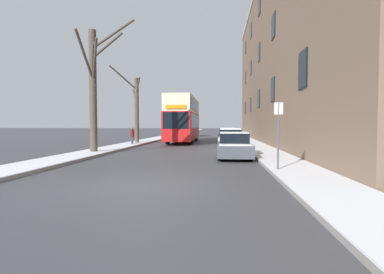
{
  "coord_description": "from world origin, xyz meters",
  "views": [
    {
      "loc": [
        2.49,
        -8.59,
        1.8
      ],
      "look_at": [
        0.12,
        16.84,
        0.78
      ],
      "focal_mm": 28.0,
      "sensor_mm": 36.0,
      "label": 1
    }
  ],
  "objects_px": {
    "bare_tree_left_1": "(136,108)",
    "parked_car_3": "(227,135)",
    "parked_car_2": "(228,137)",
    "bare_tree_left_0": "(94,85)",
    "parked_car_1": "(230,140)",
    "oncoming_van": "(192,129)",
    "parked_car_0": "(234,146)",
    "double_decker_bus": "(183,117)",
    "pedestrian_left_sidewalk": "(132,135)",
    "street_sign_post": "(278,133)"
  },
  "relations": [
    {
      "from": "parked_car_0",
      "to": "parked_car_1",
      "type": "relative_size",
      "value": 1.06
    },
    {
      "from": "parked_car_3",
      "to": "bare_tree_left_1",
      "type": "bearing_deg",
      "value": -143.51
    },
    {
      "from": "parked_car_2",
      "to": "pedestrian_left_sidewalk",
      "type": "distance_m",
      "value": 8.84
    },
    {
      "from": "parked_car_0",
      "to": "parked_car_1",
      "type": "bearing_deg",
      "value": 90.0
    },
    {
      "from": "double_decker_bus",
      "to": "parked_car_1",
      "type": "distance_m",
      "value": 10.01
    },
    {
      "from": "bare_tree_left_0",
      "to": "double_decker_bus",
      "type": "xyz_separation_m",
      "value": [
        3.93,
        13.04,
        -1.68
      ]
    },
    {
      "from": "bare_tree_left_1",
      "to": "oncoming_van",
      "type": "distance_m",
      "value": 20.59
    },
    {
      "from": "parked_car_2",
      "to": "pedestrian_left_sidewalk",
      "type": "bearing_deg",
      "value": -161.69
    },
    {
      "from": "pedestrian_left_sidewalk",
      "to": "street_sign_post",
      "type": "xyz_separation_m",
      "value": [
        9.77,
        -14.17,
        0.63
      ]
    },
    {
      "from": "parked_car_2",
      "to": "parked_car_3",
      "type": "distance_m",
      "value": 5.51
    },
    {
      "from": "double_decker_bus",
      "to": "street_sign_post",
      "type": "bearing_deg",
      "value": -73.16
    },
    {
      "from": "pedestrian_left_sidewalk",
      "to": "parked_car_0",
      "type": "bearing_deg",
      "value": 14.99
    },
    {
      "from": "double_decker_bus",
      "to": "pedestrian_left_sidewalk",
      "type": "distance_m",
      "value": 6.86
    },
    {
      "from": "parked_car_2",
      "to": "oncoming_van",
      "type": "relative_size",
      "value": 0.82
    },
    {
      "from": "oncoming_van",
      "to": "pedestrian_left_sidewalk",
      "type": "distance_m",
      "value": 22.37
    },
    {
      "from": "parked_car_0",
      "to": "street_sign_post",
      "type": "relative_size",
      "value": 1.68
    },
    {
      "from": "bare_tree_left_1",
      "to": "pedestrian_left_sidewalk",
      "type": "bearing_deg",
      "value": -84.33
    },
    {
      "from": "oncoming_van",
      "to": "bare_tree_left_1",
      "type": "bearing_deg",
      "value": -99.37
    },
    {
      "from": "double_decker_bus",
      "to": "oncoming_van",
      "type": "distance_m",
      "value": 16.79
    },
    {
      "from": "bare_tree_left_0",
      "to": "oncoming_van",
      "type": "height_order",
      "value": "bare_tree_left_0"
    },
    {
      "from": "bare_tree_left_1",
      "to": "oncoming_van",
      "type": "relative_size",
      "value": 1.45
    },
    {
      "from": "parked_car_1",
      "to": "parked_car_2",
      "type": "bearing_deg",
      "value": 90.0
    },
    {
      "from": "parked_car_0",
      "to": "parked_car_3",
      "type": "height_order",
      "value": "parked_car_3"
    },
    {
      "from": "oncoming_van",
      "to": "parked_car_3",
      "type": "bearing_deg",
      "value": -69.24
    },
    {
      "from": "double_decker_bus",
      "to": "parked_car_2",
      "type": "xyz_separation_m",
      "value": [
        4.55,
        -2.65,
        -1.95
      ]
    },
    {
      "from": "parked_car_1",
      "to": "pedestrian_left_sidewalk",
      "type": "height_order",
      "value": "pedestrian_left_sidewalk"
    },
    {
      "from": "parked_car_0",
      "to": "parked_car_2",
      "type": "height_order",
      "value": "parked_car_2"
    },
    {
      "from": "bare_tree_left_0",
      "to": "parked_car_0",
      "type": "relative_size",
      "value": 1.91
    },
    {
      "from": "double_decker_bus",
      "to": "pedestrian_left_sidewalk",
      "type": "relative_size",
      "value": 6.78
    },
    {
      "from": "bare_tree_left_0",
      "to": "pedestrian_left_sidewalk",
      "type": "relative_size",
      "value": 5.25
    },
    {
      "from": "parked_car_3",
      "to": "oncoming_van",
      "type": "height_order",
      "value": "oncoming_van"
    },
    {
      "from": "oncoming_van",
      "to": "street_sign_post",
      "type": "height_order",
      "value": "street_sign_post"
    },
    {
      "from": "bare_tree_left_0",
      "to": "parked_car_1",
      "type": "xyz_separation_m",
      "value": [
        8.48,
        4.33,
        -3.56
      ]
    },
    {
      "from": "parked_car_1",
      "to": "parked_car_2",
      "type": "height_order",
      "value": "parked_car_1"
    },
    {
      "from": "bare_tree_left_0",
      "to": "parked_car_1",
      "type": "relative_size",
      "value": 2.02
    },
    {
      "from": "bare_tree_left_1",
      "to": "parked_car_3",
      "type": "relative_size",
      "value": 1.64
    },
    {
      "from": "parked_car_2",
      "to": "parked_car_0",
      "type": "bearing_deg",
      "value": -90.0
    },
    {
      "from": "oncoming_van",
      "to": "street_sign_post",
      "type": "xyz_separation_m",
      "value": [
        6.63,
        -36.32,
        0.31
      ]
    },
    {
      "from": "double_decker_bus",
      "to": "parked_car_2",
      "type": "bearing_deg",
      "value": -30.24
    },
    {
      "from": "parked_car_3",
      "to": "oncoming_van",
      "type": "distance_m",
      "value": 14.82
    },
    {
      "from": "double_decker_bus",
      "to": "parked_car_0",
      "type": "bearing_deg",
      "value": -72.38
    },
    {
      "from": "parked_car_0",
      "to": "parked_car_3",
      "type": "distance_m",
      "value": 17.2
    },
    {
      "from": "bare_tree_left_0",
      "to": "parked_car_2",
      "type": "bearing_deg",
      "value": 50.79
    },
    {
      "from": "double_decker_bus",
      "to": "oncoming_van",
      "type": "bearing_deg",
      "value": 92.39
    },
    {
      "from": "double_decker_bus",
      "to": "bare_tree_left_1",
      "type": "bearing_deg",
      "value": -139.13
    },
    {
      "from": "bare_tree_left_1",
      "to": "pedestrian_left_sidewalk",
      "type": "relative_size",
      "value": 4.34
    },
    {
      "from": "bare_tree_left_0",
      "to": "street_sign_post",
      "type": "xyz_separation_m",
      "value": [
        9.86,
        -6.56,
        -2.74
      ]
    },
    {
      "from": "bare_tree_left_0",
      "to": "parked_car_3",
      "type": "distance_m",
      "value": 18.37
    },
    {
      "from": "street_sign_post",
      "to": "parked_car_1",
      "type": "bearing_deg",
      "value": 97.24
    },
    {
      "from": "parked_car_3",
      "to": "oncoming_van",
      "type": "bearing_deg",
      "value": 110.76
    }
  ]
}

